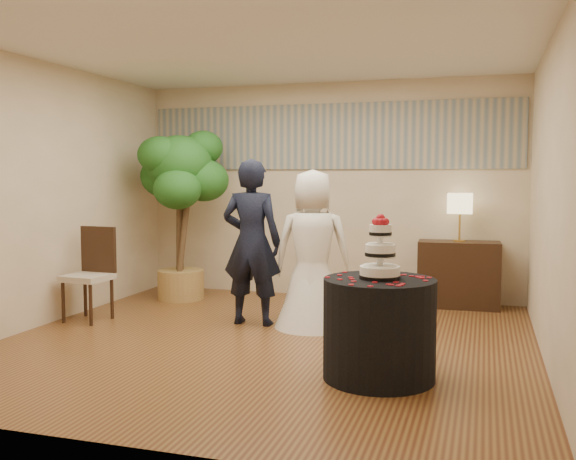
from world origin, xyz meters
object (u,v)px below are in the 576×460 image
(bride, at_px, (313,249))
(side_chair, at_px, (87,275))
(console, at_px, (458,274))
(ficus_tree, at_px, (180,213))
(cake_table, at_px, (379,329))
(wedding_cake, at_px, (380,246))
(groom, at_px, (252,242))
(table_lamp, at_px, (460,217))

(bride, distance_m, side_chair, 2.50)
(console, bearing_deg, ficus_tree, -173.72)
(cake_table, height_order, wedding_cake, wedding_cake)
(bride, relative_size, side_chair, 1.61)
(groom, height_order, ficus_tree, ficus_tree)
(bride, xyz_separation_m, table_lamp, (1.42, 1.51, 0.26))
(console, bearing_deg, groom, -145.47)
(side_chair, bearing_deg, table_lamp, 31.21)
(groom, xyz_separation_m, cake_table, (1.60, -1.45, -0.49))
(console, relative_size, side_chair, 0.94)
(cake_table, distance_m, table_lamp, 3.14)
(bride, height_order, ficus_tree, ficus_tree)
(ficus_tree, distance_m, side_chair, 1.60)
(groom, distance_m, table_lamp, 2.62)
(groom, relative_size, bride, 1.07)
(console, bearing_deg, side_chair, -155.59)
(groom, relative_size, console, 1.84)
(wedding_cake, bearing_deg, side_chair, 162.51)
(bride, xyz_separation_m, wedding_cake, (0.94, -1.51, 0.22))
(wedding_cake, xyz_separation_m, ficus_tree, (-2.97, 2.49, 0.06))
(groom, height_order, wedding_cake, groom)
(bride, relative_size, ficus_tree, 0.75)
(cake_table, bearing_deg, bride, 121.95)
(groom, height_order, cake_table, groom)
(cake_table, relative_size, ficus_tree, 0.40)
(console, height_order, side_chair, side_chair)
(bride, distance_m, table_lamp, 2.09)
(ficus_tree, bearing_deg, wedding_cake, -40.03)
(wedding_cake, relative_size, console, 0.53)
(groom, xyz_separation_m, console, (2.08, 1.57, -0.48))
(table_lamp, xyz_separation_m, side_chair, (-3.86, -1.96, -0.58))
(wedding_cake, relative_size, side_chair, 0.49)
(bride, bearing_deg, ficus_tree, -33.56)
(console, xyz_separation_m, table_lamp, (0.00, 0.00, 0.69))
(cake_table, bearing_deg, ficus_tree, 139.97)
(table_lamp, distance_m, ficus_tree, 3.49)
(cake_table, height_order, side_chair, side_chair)
(table_lamp, xyz_separation_m, ficus_tree, (-3.45, -0.53, 0.02))
(bride, relative_size, console, 1.72)
(table_lamp, relative_size, side_chair, 0.56)
(cake_table, xyz_separation_m, table_lamp, (0.48, 3.02, 0.69))
(groom, relative_size, side_chair, 1.72)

